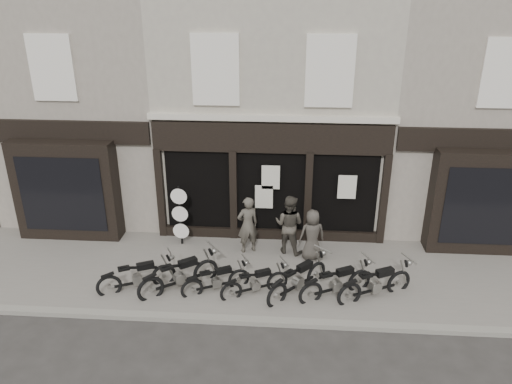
# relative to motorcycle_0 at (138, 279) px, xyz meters

# --- Properties ---
(ground_plane) EXTENTS (90.00, 90.00, 0.00)m
(ground_plane) POSITION_rel_motorcycle_0_xyz_m (3.41, 0.12, -0.40)
(ground_plane) COLOR #2D2B28
(ground_plane) RESTS_ON ground
(pavement) EXTENTS (30.00, 4.20, 0.12)m
(pavement) POSITION_rel_motorcycle_0_xyz_m (3.41, 1.02, -0.34)
(pavement) COLOR slate
(pavement) RESTS_ON ground_plane
(kerb) EXTENTS (30.00, 0.25, 0.13)m
(kerb) POSITION_rel_motorcycle_0_xyz_m (3.41, -1.13, -0.34)
(kerb) COLOR gray
(kerb) RESTS_ON ground_plane
(central_building) EXTENTS (7.30, 6.22, 8.34)m
(central_building) POSITION_rel_motorcycle_0_xyz_m (3.41, 6.07, 3.68)
(central_building) COLOR #ADA794
(central_building) RESTS_ON ground
(neighbour_left) EXTENTS (5.60, 6.73, 8.34)m
(neighbour_left) POSITION_rel_motorcycle_0_xyz_m (-2.94, 6.02, 3.64)
(neighbour_left) COLOR gray
(neighbour_left) RESTS_ON ground
(neighbour_right) EXTENTS (5.60, 6.73, 8.34)m
(neighbour_right) POSITION_rel_motorcycle_0_xyz_m (9.76, 6.02, 3.64)
(neighbour_right) COLOR gray
(neighbour_right) RESTS_ON ground
(motorcycle_0) EXTENTS (1.98, 1.17, 1.02)m
(motorcycle_0) POSITION_rel_motorcycle_0_xyz_m (0.00, 0.00, 0.00)
(motorcycle_0) COLOR black
(motorcycle_0) RESTS_ON ground
(motorcycle_1) EXTENTS (2.01, 1.61, 1.12)m
(motorcycle_1) POSITION_rel_motorcycle_0_xyz_m (1.13, 0.07, 0.04)
(motorcycle_1) COLOR black
(motorcycle_1) RESTS_ON ground
(motorcycle_2) EXTENTS (1.77, 1.06, 0.91)m
(motorcycle_2) POSITION_rel_motorcycle_0_xyz_m (2.11, 0.05, -0.04)
(motorcycle_2) COLOR black
(motorcycle_2) RESTS_ON ground
(motorcycle_3) EXTENTS (1.78, 1.08, 0.92)m
(motorcycle_3) POSITION_rel_motorcycle_0_xyz_m (3.15, -0.01, -0.04)
(motorcycle_3) COLOR black
(motorcycle_3) RESTS_ON ground
(motorcycle_4) EXTENTS (1.71, 1.77, 1.06)m
(motorcycle_4) POSITION_rel_motorcycle_0_xyz_m (4.27, 0.14, 0.02)
(motorcycle_4) COLOR black
(motorcycle_4) RESTS_ON ground
(motorcycle_5) EXTENTS (1.99, 1.25, 1.03)m
(motorcycle_5) POSITION_rel_motorcycle_0_xyz_m (5.27, 0.07, 0.01)
(motorcycle_5) COLOR black
(motorcycle_5) RESTS_ON ground
(motorcycle_6) EXTENTS (2.06, 1.25, 1.06)m
(motorcycle_6) POSITION_rel_motorcycle_0_xyz_m (6.28, 0.07, 0.02)
(motorcycle_6) COLOR black
(motorcycle_6) RESTS_ON ground
(man_left) EXTENTS (0.77, 0.66, 1.79)m
(man_left) POSITION_rel_motorcycle_0_xyz_m (2.77, 2.16, 0.61)
(man_left) COLOR #4C473E
(man_left) RESTS_ON pavement
(man_centre) EXTENTS (1.08, 0.96, 1.84)m
(man_centre) POSITION_rel_motorcycle_0_xyz_m (4.00, 2.22, 0.63)
(man_centre) COLOR #433E36
(man_centre) RESTS_ON pavement
(man_right) EXTENTS (0.86, 0.66, 1.56)m
(man_right) POSITION_rel_motorcycle_0_xyz_m (4.67, 1.87, 0.50)
(man_right) COLOR #3E3933
(man_right) RESTS_ON pavement
(advert_sign_post) EXTENTS (0.51, 0.32, 2.07)m
(advert_sign_post) POSITION_rel_motorcycle_0_xyz_m (0.67, 2.44, 0.61)
(advert_sign_post) COLOR black
(advert_sign_post) RESTS_ON ground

